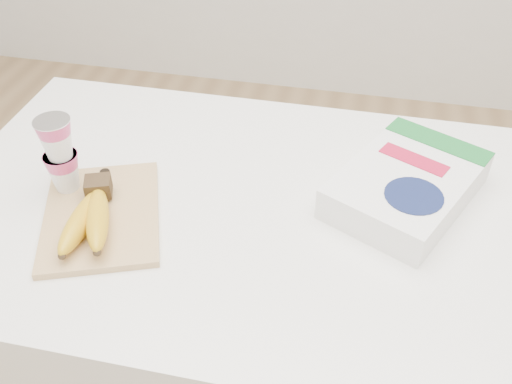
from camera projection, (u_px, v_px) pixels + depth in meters
table at (238, 337)px, 1.38m from camera, size 1.16×0.77×0.87m
cutting_board at (102, 215)px, 1.07m from camera, size 0.30×0.34×0.01m
bananas at (90, 216)px, 1.02m from camera, size 0.12×0.22×0.06m
yogurt_stack at (59, 153)px, 1.06m from camera, size 0.07×0.07×0.16m
cereal_box at (407, 185)px, 1.09m from camera, size 0.33×0.37×0.07m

